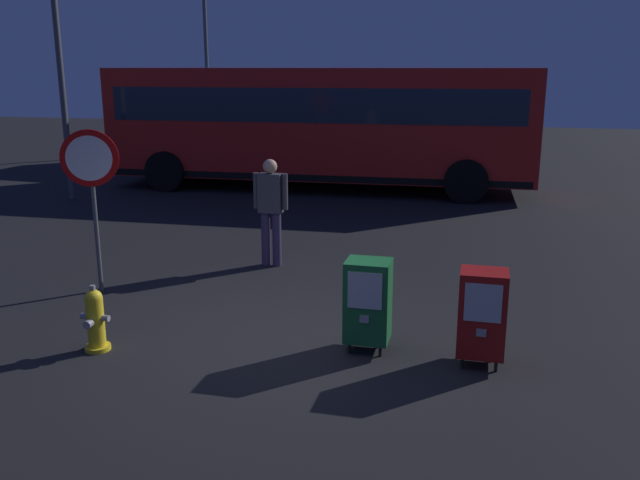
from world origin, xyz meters
TOP-DOWN VIEW (x-y plane):
  - ground_plane at (0.00, 0.00)m, footprint 60.00×60.00m
  - fire_hydrant at (-1.76, -0.70)m, footprint 0.33×0.32m
  - newspaper_box_primary at (2.33, -0.08)m, footprint 0.48×0.42m
  - newspaper_box_secondary at (1.12, 0.01)m, footprint 0.48×0.42m
  - stop_sign at (-2.82, 1.11)m, footprint 0.71×0.31m
  - pedestrian at (-0.89, 2.87)m, footprint 0.55×0.22m
  - bus_near at (-1.82, 9.82)m, footprint 10.57×3.04m
  - bus_far at (-3.23, 13.38)m, footprint 10.67×3.43m
  - street_light_near_right at (-7.68, 16.56)m, footprint 0.32×0.32m

SIDE VIEW (x-z plane):
  - ground_plane at x=0.00m, z-range 0.00..0.00m
  - fire_hydrant at x=-1.76m, z-range -0.02..0.72m
  - newspaper_box_primary at x=2.33m, z-range 0.06..1.08m
  - newspaper_box_secondary at x=1.12m, z-range 0.06..1.08m
  - pedestrian at x=-0.89m, z-range 0.11..1.78m
  - stop_sign at x=-2.82m, z-range 0.49..2.72m
  - bus_near at x=-1.82m, z-range 0.21..3.21m
  - bus_far at x=-3.23m, z-range 0.21..3.21m
  - street_light_near_right at x=-7.68m, z-range 0.57..8.22m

